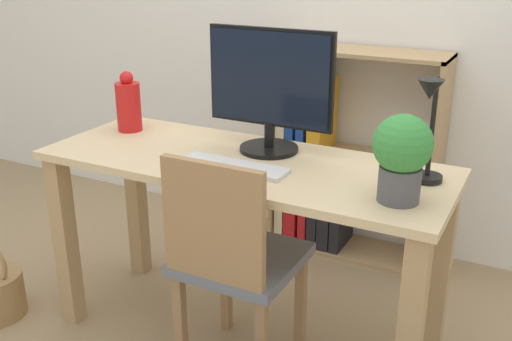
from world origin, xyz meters
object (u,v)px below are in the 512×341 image
at_px(monitor, 270,85).
at_px(desk_lamp, 429,122).
at_px(chair, 233,258).
at_px(bookshelf, 325,165).
at_px(keyboard, 233,166).
at_px(potted_plant, 402,154).
at_px(vase, 128,105).

height_order(monitor, desk_lamp, monitor).
bearing_deg(monitor, chair, -84.28).
bearing_deg(chair, monitor, 105.40).
bearing_deg(bookshelf, desk_lamp, -52.70).
relative_size(monitor, keyboard, 1.25).
distance_m(keyboard, desk_lamp, 0.67).
bearing_deg(desk_lamp, keyboard, -167.57).
xyz_separation_m(monitor, keyboard, (-0.02, -0.23, -0.24)).
relative_size(keyboard, potted_plant, 1.44).
distance_m(keyboard, potted_plant, 0.59).
xyz_separation_m(desk_lamp, potted_plant, (-0.04, -0.15, -0.07)).
bearing_deg(vase, desk_lamp, -3.00).
bearing_deg(chair, keyboard, 126.63).
height_order(vase, chair, vase).
relative_size(monitor, potted_plant, 1.81).
height_order(monitor, bookshelf, monitor).
distance_m(vase, chair, 0.83).
distance_m(potted_plant, chair, 0.68).
xyz_separation_m(keyboard, bookshelf, (-0.03, 0.98, -0.32)).
xyz_separation_m(desk_lamp, bookshelf, (-0.65, 0.85, -0.53)).
xyz_separation_m(monitor, potted_plant, (0.55, -0.24, -0.10)).
height_order(desk_lamp, chair, desk_lamp).
xyz_separation_m(potted_plant, chair, (-0.52, -0.10, -0.43)).
bearing_deg(potted_plant, vase, 169.77).
relative_size(vase, bookshelf, 0.24).
xyz_separation_m(chair, bookshelf, (-0.09, 1.10, -0.03)).
bearing_deg(potted_plant, bookshelf, 121.24).
bearing_deg(monitor, keyboard, -95.95).
bearing_deg(potted_plant, chair, -168.83).
height_order(potted_plant, bookshelf, bookshelf).
relative_size(monitor, vase, 1.98).
bearing_deg(chair, desk_lamp, 33.93).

